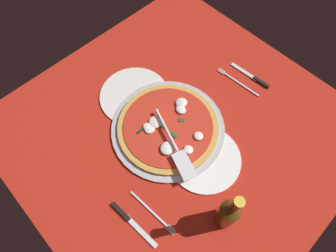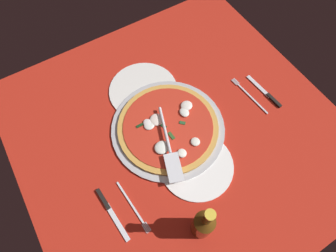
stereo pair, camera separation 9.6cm
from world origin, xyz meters
TOP-DOWN VIEW (x-y plane):
  - ground_plane at (0.00, 0.00)cm, footprint 107.66×107.66cm
  - pizza_pan at (2.26, 2.97)cm, footprint 39.37×39.37cm
  - dinner_plate_left at (-14.20, 2.12)cm, footprint 24.09×24.09cm
  - dinner_plate_right at (20.79, 2.48)cm, footprint 25.54×25.54cm
  - pizza at (2.17, 2.99)cm, footprint 34.83×34.83cm
  - pizza_server at (-4.84, 7.08)cm, footprint 26.22×11.53cm
  - place_setting_near at (-3.49, -32.94)cm, footprint 19.78×13.89cm
  - place_setting_far at (-13.47, 29.45)cm, footprint 19.99×15.04cm
  - beer_bottle at (-30.86, 12.10)cm, footprint 5.85×5.85cm

SIDE VIEW (x-z plane):
  - ground_plane at x=0.00cm, z-range -0.80..0.00cm
  - place_setting_far at x=-13.47cm, z-range -0.35..1.05cm
  - place_setting_near at x=-3.49cm, z-range -0.35..1.05cm
  - dinner_plate_left at x=-14.20cm, z-range 0.00..1.00cm
  - dinner_plate_right at x=20.79cm, z-range 0.00..1.00cm
  - pizza_pan at x=2.26cm, z-range 0.00..1.27cm
  - pizza at x=2.17cm, z-range 0.67..3.37cm
  - pizza_server at x=-4.84cm, z-range 3.82..4.82cm
  - beer_bottle at x=-30.86cm, z-range -3.02..19.91cm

